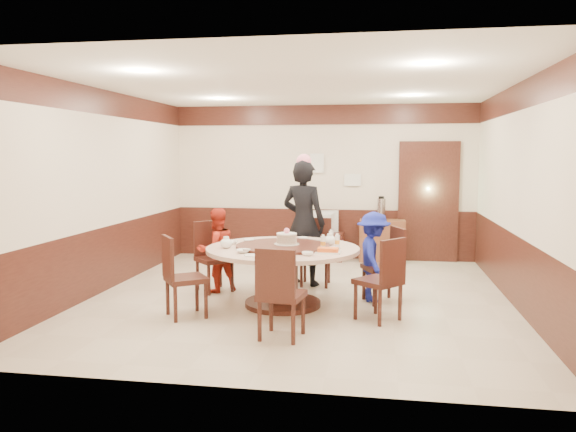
% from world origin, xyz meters
% --- Properties ---
extents(room, '(6.00, 6.04, 2.84)m').
position_xyz_m(room, '(0.01, 0.01, 1.08)').
color(room, beige).
rests_on(room, ground).
extents(banquet_table, '(1.92, 1.92, 0.78)m').
position_xyz_m(banquet_table, '(-0.14, -0.44, 0.53)').
color(banquet_table, '#3B1912').
rests_on(banquet_table, ground).
extents(chair_0, '(0.58, 0.58, 0.97)m').
position_xyz_m(chair_0, '(1.12, -0.05, 0.30)').
color(chair_0, '#3B1912').
rests_on(chair_0, ground).
extents(chair_1, '(0.44, 0.45, 0.97)m').
position_xyz_m(chair_1, '(0.13, 0.77, 0.30)').
color(chair_1, '#3B1912').
rests_on(chair_1, ground).
extents(chair_2, '(0.62, 0.62, 0.97)m').
position_xyz_m(chair_2, '(-1.23, 0.18, 0.30)').
color(chair_2, '#3B1912').
rests_on(chair_2, ground).
extents(chair_3, '(0.62, 0.61, 0.97)m').
position_xyz_m(chair_3, '(-1.20, -1.12, 0.30)').
color(chair_3, '#3B1912').
rests_on(chair_3, ground).
extents(chair_4, '(0.50, 0.51, 0.97)m').
position_xyz_m(chair_4, '(0.06, -1.70, 0.30)').
color(chair_4, '#3B1912').
rests_on(chair_4, ground).
extents(chair_5, '(0.62, 0.62, 0.97)m').
position_xyz_m(chair_5, '(1.06, -0.89, 0.30)').
color(chair_5, '#3B1912').
rests_on(chair_5, ground).
extents(person_standing, '(0.77, 0.63, 1.82)m').
position_xyz_m(person_standing, '(-0.04, 0.76, 0.91)').
color(person_standing, black).
rests_on(person_standing, ground).
extents(person_red, '(0.72, 0.71, 1.17)m').
position_xyz_m(person_red, '(-1.18, 0.14, 0.58)').
color(person_red, '#B52818').
rests_on(person_red, ground).
extents(person_blue, '(0.53, 0.80, 1.17)m').
position_xyz_m(person_blue, '(0.98, -0.01, 0.58)').
color(person_blue, navy).
rests_on(person_blue, ground).
extents(birthday_cake, '(0.32, 0.32, 0.21)m').
position_xyz_m(birthday_cake, '(-0.10, -0.40, 0.85)').
color(birthday_cake, white).
rests_on(birthday_cake, banquet_table).
extents(teapot_left, '(0.17, 0.15, 0.13)m').
position_xyz_m(teapot_left, '(-0.82, -0.63, 0.81)').
color(teapot_left, white).
rests_on(teapot_left, banquet_table).
extents(teapot_right, '(0.17, 0.15, 0.13)m').
position_xyz_m(teapot_right, '(0.42, -0.17, 0.81)').
color(teapot_right, white).
rests_on(teapot_right, banquet_table).
extents(bowl_0, '(0.15, 0.15, 0.04)m').
position_xyz_m(bowl_0, '(-0.66, -0.11, 0.77)').
color(bowl_0, white).
rests_on(bowl_0, banquet_table).
extents(bowl_1, '(0.14, 0.14, 0.04)m').
position_xyz_m(bowl_1, '(0.24, -0.98, 0.77)').
color(bowl_1, white).
rests_on(bowl_1, banquet_table).
extents(bowl_2, '(0.17, 0.17, 0.04)m').
position_xyz_m(bowl_2, '(-0.53, -0.92, 0.77)').
color(bowl_2, white).
rests_on(bowl_2, banquet_table).
extents(bowl_3, '(0.14, 0.14, 0.04)m').
position_xyz_m(bowl_3, '(0.52, -0.63, 0.77)').
color(bowl_3, white).
rests_on(bowl_3, banquet_table).
extents(bowl_4, '(0.16, 0.16, 0.04)m').
position_xyz_m(bowl_4, '(-0.84, -0.32, 0.77)').
color(bowl_4, white).
rests_on(bowl_4, banquet_table).
extents(bowl_5, '(0.14, 0.14, 0.04)m').
position_xyz_m(bowl_5, '(0.03, 0.16, 0.77)').
color(bowl_5, white).
rests_on(bowl_5, banquet_table).
extents(saucer_near, '(0.18, 0.18, 0.01)m').
position_xyz_m(saucer_near, '(-0.39, -1.09, 0.76)').
color(saucer_near, white).
rests_on(saucer_near, banquet_table).
extents(saucer_far, '(0.18, 0.18, 0.01)m').
position_xyz_m(saucer_far, '(0.31, 0.06, 0.76)').
color(saucer_far, white).
rests_on(saucer_far, banquet_table).
extents(shrimp_platter, '(0.30, 0.20, 0.06)m').
position_xyz_m(shrimp_platter, '(0.46, -0.78, 0.78)').
color(shrimp_platter, white).
rests_on(shrimp_platter, banquet_table).
extents(bottle_0, '(0.06, 0.06, 0.16)m').
position_xyz_m(bottle_0, '(0.37, -0.51, 0.83)').
color(bottle_0, white).
rests_on(bottle_0, banquet_table).
extents(bottle_1, '(0.06, 0.06, 0.16)m').
position_xyz_m(bottle_1, '(0.53, -0.37, 0.83)').
color(bottle_1, white).
rests_on(bottle_1, banquet_table).
extents(bottle_2, '(0.06, 0.06, 0.16)m').
position_xyz_m(bottle_2, '(0.43, -0.03, 0.83)').
color(bottle_2, white).
rests_on(bottle_2, banquet_table).
extents(tv_stand, '(0.85, 0.45, 0.50)m').
position_xyz_m(tv_stand, '(-0.02, 2.75, 0.25)').
color(tv_stand, '#3B1912').
rests_on(tv_stand, ground).
extents(television, '(0.70, 0.21, 0.40)m').
position_xyz_m(television, '(-0.02, 2.75, 0.70)').
color(television, gray).
rests_on(television, tv_stand).
extents(side_cabinet, '(0.80, 0.40, 0.75)m').
position_xyz_m(side_cabinet, '(1.10, 2.78, 0.38)').
color(side_cabinet, brown).
rests_on(side_cabinet, ground).
extents(thermos, '(0.15, 0.15, 0.38)m').
position_xyz_m(thermos, '(1.07, 2.78, 0.94)').
color(thermos, silver).
rests_on(thermos, side_cabinet).
extents(notice_left, '(0.25, 0.00, 0.35)m').
position_xyz_m(notice_left, '(-0.10, 2.96, 1.75)').
color(notice_left, white).
rests_on(notice_left, room).
extents(notice_right, '(0.30, 0.00, 0.22)m').
position_xyz_m(notice_right, '(0.55, 2.96, 1.45)').
color(notice_right, white).
rests_on(notice_right, room).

